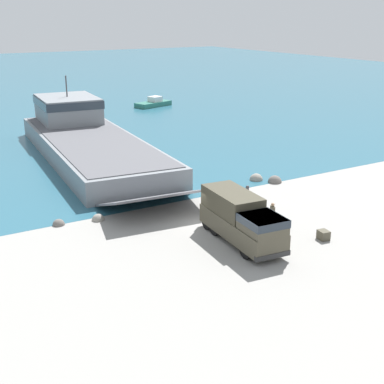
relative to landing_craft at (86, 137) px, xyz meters
name	(u,v)px	position (x,y,z in m)	size (l,w,h in m)	color
ground_plane	(201,222)	(-0.03, -23.38, -1.76)	(240.00, 240.00, 0.00)	gray
landing_craft	(86,137)	(0.00, 0.00, 0.00)	(11.64, 35.19, 7.40)	gray
military_truck	(242,219)	(0.39, -27.64, -0.16)	(3.06, 7.62, 3.07)	#4C4738
soldier_on_ramp	(272,213)	(3.68, -26.73, -0.71)	(0.39, 0.50, 1.80)	#4C4738
moored_boat_a	(154,103)	(19.94, 23.50, -1.25)	(6.48, 4.09, 1.54)	#2D7060
mooring_bollard	(247,189)	(6.64, -19.86, -1.39)	(0.30, 0.30, 0.68)	#333338
cargo_crate	(323,235)	(5.26, -30.12, -1.45)	(0.62, 0.74, 0.62)	#4C4738
shoreline_rock_a	(98,220)	(-6.19, -19.26, -1.76)	(0.92, 0.92, 0.92)	gray
shoreline_rock_b	(59,225)	(-8.93, -18.72, -1.76)	(0.86, 0.86, 0.86)	#66605B
shoreline_rock_c	(275,182)	(10.55, -18.64, -1.76)	(1.23, 1.23, 1.23)	#66605B
shoreline_rock_d	(256,180)	(9.56, -17.24, -1.76)	(1.19, 1.19, 1.19)	gray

